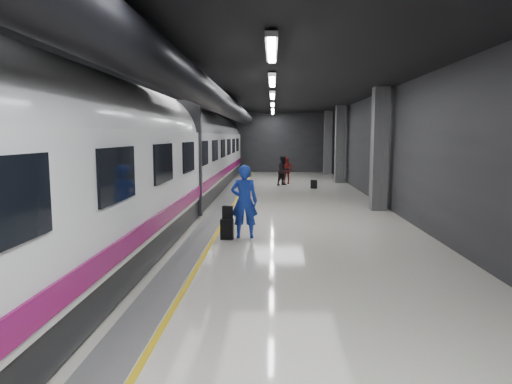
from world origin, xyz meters
TOP-DOWN VIEW (x-y plane):
  - ground at (0.00, 0.00)m, footprint 40.00×40.00m
  - platform_hall at (-0.29, 0.96)m, footprint 10.02×40.02m
  - train at (-3.25, -0.00)m, footprint 3.05×38.00m
  - traveler_main at (-0.13, -2.86)m, footprint 0.74×0.50m
  - suitcase_main at (-0.58, -3.08)m, footprint 0.35×0.24m
  - shoulder_bag at (-0.57, -3.05)m, footprint 0.28×0.19m
  - traveler_far_a at (1.23, 10.37)m, footprint 1.01×1.00m
  - traveler_far_b at (1.42, 11.41)m, footprint 0.93×0.47m
  - suitcase_far at (2.79, 8.90)m, footprint 0.36×0.30m

SIDE VIEW (x-z plane):
  - ground at x=0.00m, z-range 0.00..0.00m
  - suitcase_far at x=2.79m, z-range 0.00..0.45m
  - suitcase_main at x=-0.58m, z-range 0.00..0.55m
  - shoulder_bag at x=-0.57m, z-range 0.55..0.90m
  - traveler_far_b at x=1.42m, z-range 0.00..1.53m
  - traveler_far_a at x=1.23m, z-range 0.00..1.65m
  - traveler_main at x=-0.13m, z-range 0.00..1.98m
  - train at x=-3.25m, z-range 0.04..4.09m
  - platform_hall at x=-0.29m, z-range 1.28..5.79m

